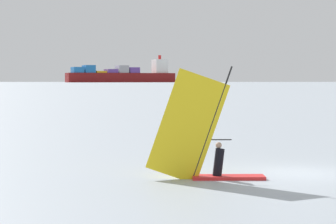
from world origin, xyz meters
TOP-DOWN VIEW (x-y plane):
  - ground_plane at (0.00, 0.00)m, footprint 4000.00×4000.00m
  - windsurfer at (-3.34, -1.80)m, footprint 4.20×1.09m
  - cargo_ship at (-170.76, 808.87)m, footprint 148.07×93.45m
  - distant_headland at (-36.24, 1287.93)m, footprint 1164.16×634.03m

SIDE VIEW (x-z plane):
  - ground_plane at x=0.00m, z-range 0.00..0.00m
  - windsurfer at x=-3.34m, z-range -0.98..3.16m
  - cargo_ship at x=-170.76m, z-range -9.02..29.13m
  - distant_headland at x=-36.24m, z-range 0.00..35.31m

